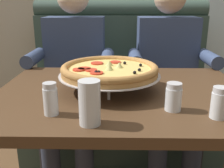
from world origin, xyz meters
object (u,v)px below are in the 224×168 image
diner_right (168,66)px  pizza (109,70)px  diner_left (74,65)px  shaker_oregano (51,101)px  shaker_parmesan (219,105)px  booth_bench (120,95)px  dining_table (122,112)px  drinking_glass (90,105)px  shaker_pepper_flakes (173,99)px

diner_right → pizza: 0.73m
diner_left → pizza: bearing=-67.1°
shaker_oregano → shaker_parmesan: bearing=-1.7°
booth_bench → shaker_oregano: bearing=-102.5°
dining_table → diner_right: 0.70m
shaker_parmesan → drinking_glass: 0.43m
booth_bench → shaker_oregano: 1.23m
shaker_parmesan → drinking_glass: drinking_glass is taller
pizza → dining_table: bearing=-5.6°
diner_right → diner_left: bearing=180.0°
shaker_parmesan → shaker_oregano: 0.57m
drinking_glass → shaker_pepper_flakes: bearing=22.3°
diner_right → shaker_oregano: 1.05m
diner_left → drinking_glass: bearing=-77.7°
diner_left → shaker_pepper_flakes: diner_left is taller
shaker_parmesan → shaker_oregano: bearing=178.3°
shaker_pepper_flakes → booth_bench: bearing=99.2°
dining_table → diner_left: size_ratio=0.87×
booth_bench → dining_table: 0.92m
dining_table → shaker_oregano: 0.39m
booth_bench → drinking_glass: booth_bench is taller
pizza → shaker_oregano: 0.33m
drinking_glass → diner_left: bearing=102.3°
booth_bench → diner_left: size_ratio=1.10×
shaker_pepper_flakes → shaker_oregano: bearing=-174.0°
shaker_oregano → drinking_glass: drinking_glass is taller
diner_left → shaker_parmesan: 1.09m
diner_right → pizza: diner_right is taller
booth_bench → shaker_parmesan: bearing=-74.7°
shaker_oregano → booth_bench: bearing=77.5°
shaker_pepper_flakes → shaker_oregano: shaker_oregano is taller
booth_bench → shaker_oregano: size_ratio=12.28×
pizza → shaker_oregano: size_ratio=3.83×
shaker_oregano → drinking_glass: bearing=-26.9°
booth_bench → pizza: (-0.06, -0.88, 0.44)m
shaker_parmesan → diner_left: bearing=125.4°
pizza → shaker_oregano: pizza is taller
dining_table → shaker_parmesan: bearing=-40.8°
shaker_oregano → diner_right: bearing=56.9°
dining_table → diner_left: (-0.32, 0.62, 0.07)m
drinking_glass → shaker_parmesan: bearing=7.4°
diner_right → shaker_pepper_flakes: 0.84m
diner_right → drinking_glass: bearing=-114.3°
diner_right → shaker_parmesan: bearing=-90.1°
booth_bench → diner_right: diner_right is taller
diner_left → pizza: size_ratio=2.90×
diner_left → diner_right: (0.63, 0.00, 0.00)m
booth_bench → pizza: 0.98m
dining_table → shaker_pepper_flakes: (0.18, -0.21, 0.14)m
booth_bench → diner_left: 0.52m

